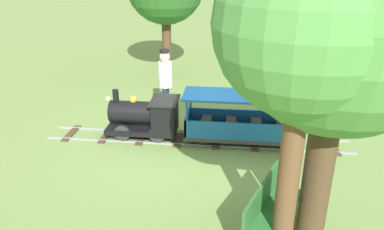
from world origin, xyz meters
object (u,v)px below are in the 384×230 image
conductor_person (165,80)px  park_bench (271,213)px  oak_tree_distant (306,29)px  locomotive (146,116)px  oak_tree_near (342,16)px  passenger_car (244,123)px

conductor_person → park_bench: (-3.65, -1.99, -0.54)m
oak_tree_distant → locomotive: bearing=37.2°
locomotive → park_bench: locomotive is taller
oak_tree_near → passenger_car: bearing=17.5°
conductor_person → locomotive: bearing=165.9°
passenger_car → oak_tree_near: 3.67m
park_bench → locomotive: bearing=39.3°
conductor_person → oak_tree_near: size_ratio=0.39×
locomotive → passenger_car: size_ratio=0.61×
locomotive → oak_tree_distant: size_ratio=0.39×
passenger_car → oak_tree_near: (-2.62, -0.82, 2.43)m
oak_tree_distant → conductor_person: bearing=27.7°
oak_tree_near → conductor_person: bearing=35.4°
locomotive → oak_tree_near: oak_tree_near is taller
passenger_car → oak_tree_distant: oak_tree_distant is taller
conductor_person → park_bench: size_ratio=1.20×
oak_tree_near → oak_tree_distant: oak_tree_near is taller
conductor_person → oak_tree_distant: 4.87m
passenger_car → park_bench: (-2.72, -0.29, -0.01)m
locomotive → park_bench: (-2.72, -2.23, -0.07)m
locomotive → oak_tree_near: (-2.62, -2.76, 2.37)m
locomotive → conductor_person: 1.07m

